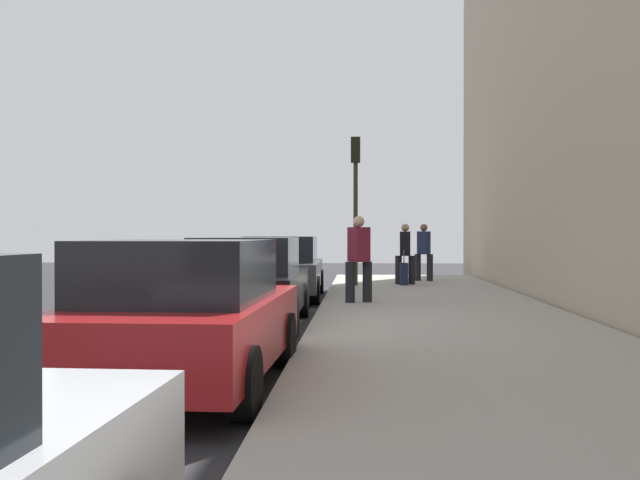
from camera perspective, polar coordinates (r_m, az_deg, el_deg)
ground_plane at (r=12.26m, az=-5.42°, el=-6.90°), size 56.00×56.00×0.00m
sidewalk at (r=12.21m, az=10.19°, el=-6.58°), size 28.00×4.60×0.15m
lane_stripe_centre at (r=13.12m, az=-19.47°, el=-6.43°), size 28.00×0.14×0.01m
parked_car_red at (r=7.67m, az=-10.32°, el=-5.64°), size 4.22×1.99×1.51m
parked_car_black at (r=12.76m, az=-5.54°, el=-3.20°), size 4.39×1.94×1.51m
parked_car_charcoal at (r=18.07m, az=-2.89°, el=-2.11°), size 4.81×1.98×1.51m
pedestrian_black_coat at (r=21.22m, az=6.53°, el=-0.91°), size 0.48×0.56×1.71m
pedestrian_burgundy_coat at (r=15.50m, az=2.98°, el=-1.25°), size 0.57×0.55×1.80m
pedestrian_navy_coat at (r=22.77m, az=7.94°, el=-0.80°), size 0.54×0.54×1.72m
traffic_light_pole at (r=20.65m, az=2.74°, el=4.25°), size 0.35×0.26×4.09m
rolling_suitcase at (r=20.86m, az=6.44°, el=-2.59°), size 0.34×0.22×0.98m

